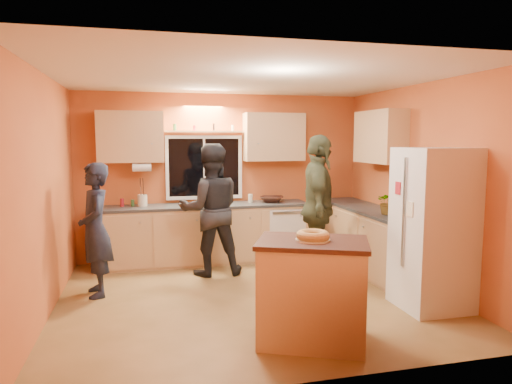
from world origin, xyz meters
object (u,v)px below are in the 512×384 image
object	(u,v)px
refrigerator	(433,229)
person_right	(318,208)
person_left	(95,230)
island	(312,291)
person_center	(211,210)

from	to	relation	value
refrigerator	person_right	xyz separation A→B (m)	(-0.85, 1.30, 0.08)
person_left	person_right	bearing A→B (deg)	77.83
refrigerator	person_left	xyz separation A→B (m)	(-3.70, 1.33, -0.09)
island	person_left	distance (m)	2.79
person_left	person_center	world-z (taller)	person_center
island	person_left	world-z (taller)	person_left
refrigerator	island	bearing A→B (deg)	-162.38
island	person_right	distance (m)	2.03
person_center	person_right	world-z (taller)	person_right
refrigerator	person_left	distance (m)	3.93
island	person_left	bearing A→B (deg)	162.30
refrigerator	person_center	xyz separation A→B (m)	(-2.22, 1.87, 0.02)
person_left	island	bearing A→B (deg)	36.87
refrigerator	island	xyz separation A→B (m)	(-1.62, -0.52, -0.41)
person_center	island	bearing A→B (deg)	104.77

